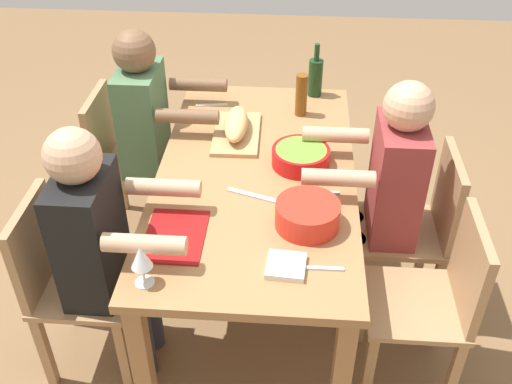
{
  "coord_description": "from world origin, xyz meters",
  "views": [
    {
      "loc": [
        -2.17,
        -0.16,
        2.25
      ],
      "look_at": [
        0.0,
        0.0,
        0.63
      ],
      "focal_mm": 41.67,
      "sensor_mm": 36.0,
      "label": 1
    }
  ],
  "objects_px": {
    "serving_bowl_pasta": "(308,213)",
    "diner_far_right": "(151,124)",
    "wine_glass": "(141,259)",
    "chair_far_left": "(66,277)",
    "chair_near_left": "(436,297)",
    "dining_table": "(256,188)",
    "cutting_board": "(237,134)",
    "napkin_stack": "(286,266)",
    "chair_near_center": "(419,225)",
    "serving_bowl_salad": "(301,156)",
    "beer_bottle": "(301,95)",
    "diner_near_center": "(386,185)",
    "wine_bottle": "(315,76)",
    "diner_far_left": "(101,241)",
    "chair_far_right": "(122,157)",
    "bread_loaf": "(236,124)"
  },
  "relations": [
    {
      "from": "diner_near_center",
      "to": "diner_far_right",
      "type": "xyz_separation_m",
      "value": [
        0.46,
        1.15,
        0.0
      ]
    },
    {
      "from": "diner_far_left",
      "to": "napkin_stack",
      "type": "distance_m",
      "value": 0.75
    },
    {
      "from": "diner_near_center",
      "to": "wine_glass",
      "type": "distance_m",
      "value": 1.17
    },
    {
      "from": "chair_near_left",
      "to": "diner_far_right",
      "type": "height_order",
      "value": "diner_far_right"
    },
    {
      "from": "chair_far_right",
      "to": "serving_bowl_salad",
      "type": "xyz_separation_m",
      "value": [
        -0.38,
        -0.96,
        0.3
      ]
    },
    {
      "from": "chair_near_left",
      "to": "wine_bottle",
      "type": "distance_m",
      "value": 1.37
    },
    {
      "from": "chair_near_left",
      "to": "bread_loaf",
      "type": "xyz_separation_m",
      "value": [
        0.76,
        0.88,
        0.32
      ]
    },
    {
      "from": "diner_far_left",
      "to": "cutting_board",
      "type": "bearing_deg",
      "value": -31.02
    },
    {
      "from": "diner_far_right",
      "to": "cutting_board",
      "type": "height_order",
      "value": "diner_far_right"
    },
    {
      "from": "napkin_stack",
      "to": "beer_bottle",
      "type": "bearing_deg",
      "value": -1.81
    },
    {
      "from": "dining_table",
      "to": "diner_far_right",
      "type": "xyz_separation_m",
      "value": [
        0.46,
        0.58,
        0.05
      ]
    },
    {
      "from": "chair_near_center",
      "to": "wine_glass",
      "type": "xyz_separation_m",
      "value": [
        -0.71,
        1.1,
        0.37
      ]
    },
    {
      "from": "cutting_board",
      "to": "bread_loaf",
      "type": "bearing_deg",
      "value": 0.0
    },
    {
      "from": "dining_table",
      "to": "chair_near_left",
      "type": "distance_m",
      "value": 0.9
    },
    {
      "from": "diner_far_left",
      "to": "chair_far_right",
      "type": "height_order",
      "value": "diner_far_left"
    },
    {
      "from": "chair_far_left",
      "to": "napkin_stack",
      "type": "xyz_separation_m",
      "value": [
        -0.15,
        -0.91,
        0.27
      ]
    },
    {
      "from": "dining_table",
      "to": "beer_bottle",
      "type": "relative_size",
      "value": 7.57
    },
    {
      "from": "beer_bottle",
      "to": "diner_near_center",
      "type": "bearing_deg",
      "value": -144.36
    },
    {
      "from": "diner_far_left",
      "to": "wine_glass",
      "type": "bearing_deg",
      "value": -137.21
    },
    {
      "from": "chair_far_right",
      "to": "diner_far_right",
      "type": "relative_size",
      "value": 0.71
    },
    {
      "from": "chair_near_left",
      "to": "diner_near_center",
      "type": "xyz_separation_m",
      "value": [
        0.46,
        0.18,
        0.21
      ]
    },
    {
      "from": "chair_near_left",
      "to": "dining_table",
      "type": "bearing_deg",
      "value": 58.95
    },
    {
      "from": "chair_far_left",
      "to": "diner_far_right",
      "type": "xyz_separation_m",
      "value": [
        0.92,
        -0.18,
        0.21
      ]
    },
    {
      "from": "diner_near_center",
      "to": "wine_bottle",
      "type": "relative_size",
      "value": 4.14
    },
    {
      "from": "chair_far_left",
      "to": "diner_far_left",
      "type": "relative_size",
      "value": 0.71
    },
    {
      "from": "bread_loaf",
      "to": "cutting_board",
      "type": "bearing_deg",
      "value": 0.0
    },
    {
      "from": "chair_far_left",
      "to": "wine_bottle",
      "type": "height_order",
      "value": "wine_bottle"
    },
    {
      "from": "chair_near_center",
      "to": "serving_bowl_pasta",
      "type": "distance_m",
      "value": 0.71
    },
    {
      "from": "cutting_board",
      "to": "serving_bowl_salad",
      "type": "bearing_deg",
      "value": -126.45
    },
    {
      "from": "serving_bowl_salad",
      "to": "napkin_stack",
      "type": "distance_m",
      "value": 0.68
    },
    {
      "from": "chair_far_right",
      "to": "diner_far_right",
      "type": "xyz_separation_m",
      "value": [
        0.0,
        -0.18,
        0.21
      ]
    },
    {
      "from": "diner_far_right",
      "to": "wine_glass",
      "type": "xyz_separation_m",
      "value": [
        -1.17,
        -0.24,
        0.16
      ]
    },
    {
      "from": "cutting_board",
      "to": "napkin_stack",
      "type": "relative_size",
      "value": 2.86
    },
    {
      "from": "serving_bowl_pasta",
      "to": "diner_far_right",
      "type": "bearing_deg",
      "value": 44.8
    },
    {
      "from": "dining_table",
      "to": "chair_near_center",
      "type": "bearing_deg",
      "value": -90.0
    },
    {
      "from": "bread_loaf",
      "to": "beer_bottle",
      "type": "bearing_deg",
      "value": -52.72
    },
    {
      "from": "chair_near_left",
      "to": "wine_glass",
      "type": "height_order",
      "value": "wine_glass"
    },
    {
      "from": "diner_near_center",
      "to": "wine_bottle",
      "type": "distance_m",
      "value": 0.84
    },
    {
      "from": "chair_far_right",
      "to": "wine_glass",
      "type": "xyz_separation_m",
      "value": [
        -1.17,
        -0.42,
        0.37
      ]
    },
    {
      "from": "dining_table",
      "to": "wine_glass",
      "type": "height_order",
      "value": "wine_glass"
    },
    {
      "from": "chair_far_right",
      "to": "serving_bowl_salad",
      "type": "height_order",
      "value": "chair_far_right"
    },
    {
      "from": "diner_near_center",
      "to": "chair_near_left",
      "type": "bearing_deg",
      "value": -158.16
    },
    {
      "from": "diner_far_right",
      "to": "serving_bowl_pasta",
      "type": "distance_m",
      "value": 1.15
    },
    {
      "from": "chair_far_left",
      "to": "napkin_stack",
      "type": "distance_m",
      "value": 0.96
    },
    {
      "from": "serving_bowl_pasta",
      "to": "bread_loaf",
      "type": "xyz_separation_m",
      "value": [
        0.66,
        0.35,
        0.01
      ]
    },
    {
      "from": "chair_far_left",
      "to": "diner_far_left",
      "type": "distance_m",
      "value": 0.28
    },
    {
      "from": "chair_far_left",
      "to": "serving_bowl_pasta",
      "type": "xyz_separation_m",
      "value": [
        0.11,
        -0.99,
        0.32
      ]
    },
    {
      "from": "chair_near_left",
      "to": "diner_far_left",
      "type": "xyz_separation_m",
      "value": [
        -0.0,
        1.34,
        0.21
      ]
    },
    {
      "from": "serving_bowl_pasta",
      "to": "napkin_stack",
      "type": "distance_m",
      "value": 0.27
    },
    {
      "from": "wine_bottle",
      "to": "wine_glass",
      "type": "relative_size",
      "value": 1.75
    }
  ]
}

